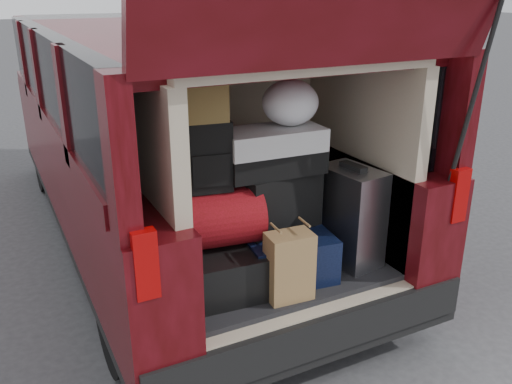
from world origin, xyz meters
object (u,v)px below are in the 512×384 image
silver_roller (350,216)px  black_soft_case (276,199)px  backpack (205,156)px  twotone_duffel (272,151)px  black_hardshell (214,263)px  kraft_bag (289,266)px  navy_hardshell (280,248)px  red_duffel (216,218)px

silver_roller → black_soft_case: black_soft_case is taller
backpack → twotone_duffel: backpack is taller
black_hardshell → silver_roller: size_ratio=1.06×
black_soft_case → twotone_duffel: 0.29m
kraft_bag → black_soft_case: (0.10, 0.34, 0.24)m
silver_roller → navy_hardshell: bearing=159.7°
twotone_duffel → backpack: bearing=-176.5°
silver_roller → kraft_bag: (-0.52, -0.20, -0.10)m
black_soft_case → backpack: backpack is taller
red_duffel → twotone_duffel: size_ratio=0.87×
black_hardshell → black_soft_case: bearing=8.5°
black_hardshell → twotone_duffel: size_ratio=1.11×
black_hardshell → navy_hardshell: (0.40, -0.01, 0.01)m
black_soft_case → twotone_duffel: twotone_duffel is taller
silver_roller → backpack: (-0.83, 0.12, 0.44)m
silver_roller → backpack: bearing=164.6°
black_hardshell → black_soft_case: size_ratio=1.33×
black_hardshell → silver_roller: (0.81, -0.10, 0.16)m
kraft_bag → twotone_duffel: size_ratio=0.67×
navy_hardshell → kraft_bag: bearing=-103.9°
navy_hardshell → twotone_duffel: 0.58m
black_soft_case → backpack: size_ratio=1.25×
silver_roller → twotone_duffel: 0.63m
backpack → twotone_duffel: bearing=11.4°
kraft_bag → red_duffel: (-0.28, 0.29, 0.21)m
navy_hardshell → kraft_bag: 0.32m
navy_hardshell → backpack: 0.74m
navy_hardshell → black_hardshell: bearing=-174.6°
black_hardshell → kraft_bag: (0.29, -0.31, 0.06)m
twotone_duffel → red_duffel: bearing=-171.1°
navy_hardshell → black_soft_case: 0.29m
kraft_bag → red_duffel: 0.45m
silver_roller → black_soft_case: size_ratio=1.25×
silver_roller → twotone_duffel: size_ratio=1.04×
navy_hardshell → silver_roller: size_ratio=1.03×
red_duffel → backpack: 0.34m
red_duffel → black_soft_case: bearing=15.3°
red_duffel → black_soft_case: (0.38, 0.05, 0.02)m
black_soft_case → backpack: bearing=175.1°
kraft_bag → black_soft_case: bearing=76.9°
backpack → red_duffel: bearing=-33.3°
red_duffel → backpack: (-0.03, 0.03, 0.33)m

